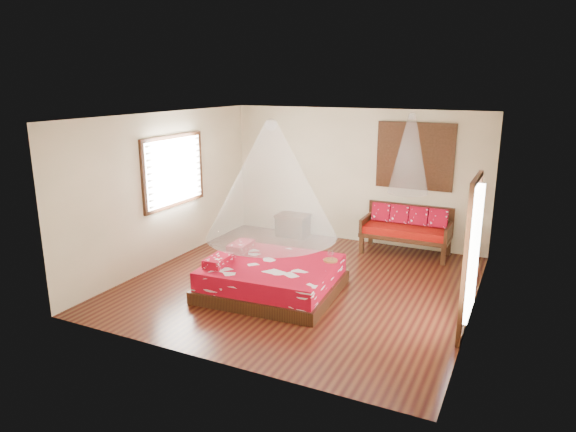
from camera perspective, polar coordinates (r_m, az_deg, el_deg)
The scene contains 10 objects.
room at distance 8.37m, azimuth 1.49°, elevation 1.42°, with size 5.54×5.54×2.84m.
bed at distance 8.37m, azimuth -1.88°, elevation -6.84°, with size 2.18×2.00×0.64m.
daybed at distance 10.42m, azimuth 13.06°, elevation -1.28°, with size 1.71×0.76×0.94m.
storage_chest at distance 11.34m, azimuth 0.54°, elevation -1.01°, with size 0.70×0.51×0.49m.
shutter_panel at distance 10.46m, azimuth 13.92°, elevation 6.47°, with size 1.52×0.06×1.32m.
window_left at distance 9.87m, azimuth -12.54°, elevation 4.91°, with size 0.10×1.74×1.34m.
glazed_door at distance 7.22m, azimuth 19.49°, elevation -4.38°, with size 0.08×1.02×2.16m.
wine_tray at distance 8.37m, azimuth 4.75°, elevation -4.71°, with size 0.23×0.23×0.19m.
mosquito_net_main at distance 7.91m, azimuth -1.85°, elevation 3.97°, with size 2.06×2.06×1.80m, color white.
mosquito_net_daybed at distance 9.99m, azimuth 13.38°, elevation 6.72°, with size 0.77×0.77×1.50m, color white.
Camera 1 is at (3.35, -7.43, 3.33)m, focal length 32.00 mm.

